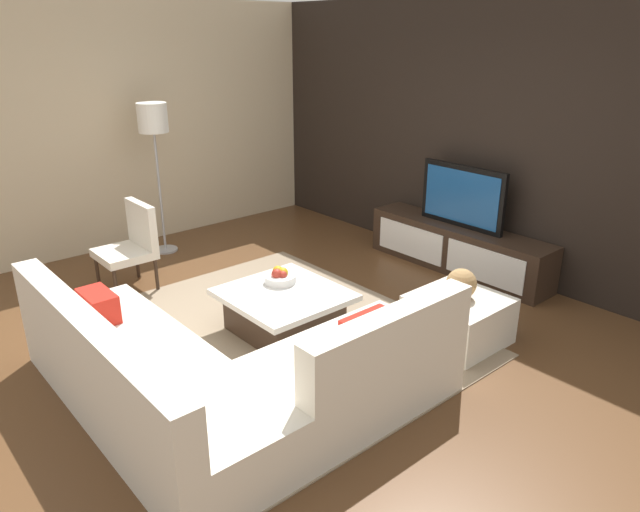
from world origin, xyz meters
TOP-DOWN VIEW (x-y plane):
  - ground_plane at (0.00, 0.00)m, footprint 14.00×14.00m
  - feature_wall_back at (0.00, 2.70)m, footprint 6.40×0.12m
  - side_wall_left at (-3.20, 0.20)m, footprint 0.12×5.20m
  - area_rug at (-0.10, 0.00)m, footprint 3.13×2.56m
  - media_console at (0.00, 2.40)m, footprint 2.12×0.45m
  - television at (0.00, 2.40)m, footprint 1.01×0.06m
  - sectional_couch at (0.51, -0.92)m, footprint 2.50×2.26m
  - coffee_table at (-0.10, 0.10)m, footprint 0.97×0.93m
  - accent_chair_near at (-1.86, -0.45)m, footprint 0.53×0.50m
  - floor_lamp at (-2.62, 0.26)m, footprint 0.33×0.33m
  - ottoman at (0.97, 1.11)m, footprint 0.70×0.70m
  - fruit_bowl at (-0.28, 0.20)m, footprint 0.28×0.28m
  - decorative_ball at (0.97, 1.11)m, footprint 0.25×0.25m

SIDE VIEW (x-z plane):
  - ground_plane at x=0.00m, z-range 0.00..0.00m
  - area_rug at x=-0.10m, z-range 0.00..0.01m
  - ottoman at x=0.97m, z-range 0.00..0.40m
  - coffee_table at x=-0.10m, z-range 0.01..0.39m
  - media_console at x=0.00m, z-range 0.00..0.50m
  - sectional_couch at x=0.51m, z-range -0.13..0.70m
  - fruit_bowl at x=-0.28m, z-range 0.36..0.50m
  - accent_chair_near at x=-1.86m, z-range 0.06..0.93m
  - decorative_ball at x=0.97m, z-range 0.40..0.65m
  - television at x=0.00m, z-range 0.50..1.15m
  - feature_wall_back at x=0.00m, z-range 0.00..2.80m
  - side_wall_left at x=-3.20m, z-range 0.00..2.80m
  - floor_lamp at x=-2.62m, z-range 0.60..2.32m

